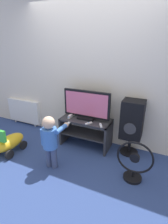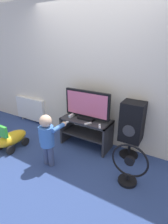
{
  "view_description": "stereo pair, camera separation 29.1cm",
  "coord_description": "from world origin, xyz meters",
  "px_view_note": "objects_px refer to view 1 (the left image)",
  "views": [
    {
      "loc": [
        1.18,
        -2.42,
        1.83
      ],
      "look_at": [
        0.0,
        0.13,
        0.71
      ],
      "focal_mm": 28.0,
      "sensor_mm": 36.0,
      "label": 1
    },
    {
      "loc": [
        1.44,
        -2.28,
        1.83
      ],
      "look_at": [
        0.0,
        0.13,
        0.71
      ],
      "focal_mm": 28.0,
      "sensor_mm": 36.0,
      "label": 2
    }
  ],
  "objects_px": {
    "speaker_tower": "(132,121)",
    "ride_on_toy": "(9,142)",
    "game_console": "(71,116)",
    "radiator": "(24,111)",
    "floor_fan": "(134,163)",
    "remote_primary": "(101,125)",
    "television": "(87,105)",
    "remote_secondary": "(89,123)",
    "child": "(50,138)"
  },
  "relations": [
    {
      "from": "speaker_tower",
      "to": "ride_on_toy",
      "type": "distance_m",
      "value": 2.16
    },
    {
      "from": "game_console",
      "to": "ride_on_toy",
      "type": "bearing_deg",
      "value": -137.91
    },
    {
      "from": "ride_on_toy",
      "to": "radiator",
      "type": "distance_m",
      "value": 1.17
    },
    {
      "from": "floor_fan",
      "to": "remote_primary",
      "type": "bearing_deg",
      "value": 148.85
    },
    {
      "from": "television",
      "to": "ride_on_toy",
      "type": "bearing_deg",
      "value": -144.59
    },
    {
      "from": "game_console",
      "to": "remote_secondary",
      "type": "relative_size",
      "value": 1.47
    },
    {
      "from": "remote_secondary",
      "to": "ride_on_toy",
      "type": "distance_m",
      "value": 1.44
    },
    {
      "from": "speaker_tower",
      "to": "television",
      "type": "bearing_deg",
      "value": -174.65
    },
    {
      "from": "ride_on_toy",
      "to": "radiator",
      "type": "relative_size",
      "value": 0.69
    },
    {
      "from": "game_console",
      "to": "ride_on_toy",
      "type": "xyz_separation_m",
      "value": [
        -0.84,
        -0.75,
        -0.37
      ]
    },
    {
      "from": "game_console",
      "to": "floor_fan",
      "type": "distance_m",
      "value": 1.4
    },
    {
      "from": "floor_fan",
      "to": "ride_on_toy",
      "type": "distance_m",
      "value": 2.12
    },
    {
      "from": "game_console",
      "to": "ride_on_toy",
      "type": "height_order",
      "value": "game_console"
    },
    {
      "from": "television",
      "to": "radiator",
      "type": "height_order",
      "value": "television"
    },
    {
      "from": "ride_on_toy",
      "to": "radiator",
      "type": "xyz_separation_m",
      "value": [
        -0.57,
        1.01,
        0.13
      ]
    },
    {
      "from": "game_console",
      "to": "remote_primary",
      "type": "height_order",
      "value": "game_console"
    },
    {
      "from": "remote_primary",
      "to": "speaker_tower",
      "type": "relative_size",
      "value": 0.13
    },
    {
      "from": "game_console",
      "to": "speaker_tower",
      "type": "xyz_separation_m",
      "value": [
        1.09,
        0.12,
        0.05
      ]
    },
    {
      "from": "television",
      "to": "child",
      "type": "relative_size",
      "value": 1.01
    },
    {
      "from": "television",
      "to": "floor_fan",
      "type": "height_order",
      "value": "television"
    },
    {
      "from": "television",
      "to": "speaker_tower",
      "type": "xyz_separation_m",
      "value": [
        0.8,
        0.07,
        -0.18
      ]
    },
    {
      "from": "remote_primary",
      "to": "television",
      "type": "bearing_deg",
      "value": 153.11
    },
    {
      "from": "speaker_tower",
      "to": "ride_on_toy",
      "type": "height_order",
      "value": "speaker_tower"
    },
    {
      "from": "game_console",
      "to": "remote_primary",
      "type": "distance_m",
      "value": 0.64
    },
    {
      "from": "remote_primary",
      "to": "child",
      "type": "height_order",
      "value": "child"
    },
    {
      "from": "television",
      "to": "floor_fan",
      "type": "bearing_deg",
      "value": -29.72
    },
    {
      "from": "remote_primary",
      "to": "remote_secondary",
      "type": "height_order",
      "value": "same"
    },
    {
      "from": "floor_fan",
      "to": "ride_on_toy",
      "type": "bearing_deg",
      "value": -173.4
    },
    {
      "from": "floor_fan",
      "to": "ride_on_toy",
      "type": "relative_size",
      "value": 1.03
    },
    {
      "from": "remote_primary",
      "to": "child",
      "type": "distance_m",
      "value": 0.85
    },
    {
      "from": "speaker_tower",
      "to": "floor_fan",
      "type": "relative_size",
      "value": 1.59
    },
    {
      "from": "floor_fan",
      "to": "ride_on_toy",
      "type": "height_order",
      "value": "floor_fan"
    },
    {
      "from": "television",
      "to": "remote_secondary",
      "type": "distance_m",
      "value": 0.33
    },
    {
      "from": "remote_primary",
      "to": "remote_secondary",
      "type": "relative_size",
      "value": 1.03
    },
    {
      "from": "speaker_tower",
      "to": "ride_on_toy",
      "type": "xyz_separation_m",
      "value": [
        -1.93,
        -0.88,
        -0.42
      ]
    },
    {
      "from": "child",
      "to": "ride_on_toy",
      "type": "bearing_deg",
      "value": 179.55
    },
    {
      "from": "remote_secondary",
      "to": "child",
      "type": "bearing_deg",
      "value": -118.99
    },
    {
      "from": "remote_secondary",
      "to": "remote_primary",
      "type": "bearing_deg",
      "value": 2.31
    },
    {
      "from": "ride_on_toy",
      "to": "child",
      "type": "bearing_deg",
      "value": -0.45
    },
    {
      "from": "television",
      "to": "remote_primary",
      "type": "distance_m",
      "value": 0.45
    },
    {
      "from": "remote_secondary",
      "to": "game_console",
      "type": "bearing_deg",
      "value": 162.39
    },
    {
      "from": "remote_primary",
      "to": "child",
      "type": "bearing_deg",
      "value": -131.49
    },
    {
      "from": "child",
      "to": "ride_on_toy",
      "type": "distance_m",
      "value": 0.95
    },
    {
      "from": "radiator",
      "to": "speaker_tower",
      "type": "bearing_deg",
      "value": -3.04
    },
    {
      "from": "radiator",
      "to": "remote_secondary",
      "type": "bearing_deg",
      "value": -12.03
    },
    {
      "from": "ride_on_toy",
      "to": "floor_fan",
      "type": "bearing_deg",
      "value": 6.6
    },
    {
      "from": "remote_secondary",
      "to": "speaker_tower",
      "type": "relative_size",
      "value": 0.13
    },
    {
      "from": "child",
      "to": "floor_fan",
      "type": "distance_m",
      "value": 1.25
    },
    {
      "from": "remote_secondary",
      "to": "radiator",
      "type": "bearing_deg",
      "value": 167.97
    },
    {
      "from": "ride_on_toy",
      "to": "radiator",
      "type": "bearing_deg",
      "value": 119.37
    }
  ]
}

